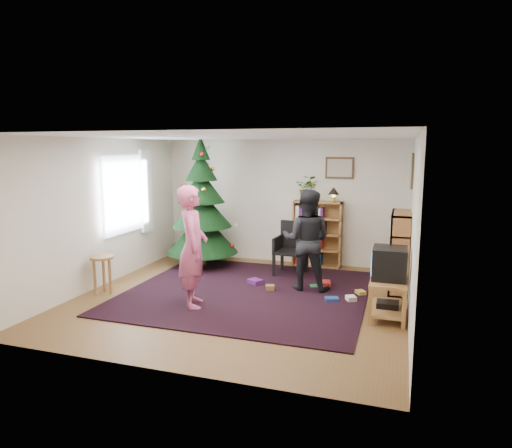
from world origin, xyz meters
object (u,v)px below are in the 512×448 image
(bookshelf_right, at_px, (400,250))
(armchair, at_px, (292,246))
(christmas_tree, at_px, (202,213))
(tv_stand, at_px, (388,294))
(bookshelf_back, at_px, (317,233))
(potted_plant, at_px, (308,188))
(table_lamp, at_px, (334,192))
(picture_back, at_px, (340,168))
(stool, at_px, (102,265))
(picture_right, at_px, (412,171))
(crt_tv, at_px, (390,263))
(person_by_chair, at_px, (307,240))
(person_standing, at_px, (193,247))

(bookshelf_right, relative_size, armchair, 1.32)
(christmas_tree, relative_size, tv_stand, 2.90)
(bookshelf_back, bearing_deg, armchair, -115.66)
(potted_plant, bearing_deg, table_lamp, -0.00)
(picture_back, height_order, table_lamp, picture_back)
(stool, bearing_deg, picture_right, 25.47)
(tv_stand, bearing_deg, armchair, 135.81)
(bookshelf_back, distance_m, potted_plant, 0.91)
(crt_tv, height_order, person_by_chair, person_by_chair)
(bookshelf_back, distance_m, stool, 4.09)
(picture_back, relative_size, person_standing, 0.31)
(christmas_tree, height_order, person_standing, christmas_tree)
(tv_stand, bearing_deg, stool, -175.41)
(potted_plant, distance_m, table_lamp, 0.50)
(picture_right, relative_size, stool, 0.96)
(armchair, xyz_separation_m, person_by_chair, (0.46, -0.87, 0.30))
(picture_back, bearing_deg, bookshelf_back, -160.64)
(christmas_tree, bearing_deg, person_by_chair, -21.59)
(bookshelf_back, xyz_separation_m, person_by_chair, (0.11, -1.59, 0.17))
(christmas_tree, distance_m, bookshelf_right, 3.80)
(stool, distance_m, table_lamp, 4.43)
(armchair, height_order, person_by_chair, person_by_chair)
(bookshelf_right, relative_size, table_lamp, 4.53)
(crt_tv, height_order, armchair, same)
(bookshelf_right, xyz_separation_m, table_lamp, (-1.27, 1.11, 0.83))
(potted_plant, bearing_deg, person_standing, -110.99)
(table_lamp, bearing_deg, person_by_chair, -96.75)
(bookshelf_back, height_order, bookshelf_right, same)
(crt_tv, bearing_deg, picture_back, 112.34)
(potted_plant, bearing_deg, crt_tv, -56.15)
(person_by_chair, bearing_deg, person_standing, 40.19)
(armchair, bearing_deg, person_by_chair, -58.76)
(person_standing, relative_size, potted_plant, 3.57)
(potted_plant, bearing_deg, stool, -134.47)
(bookshelf_back, distance_m, tv_stand, 2.88)
(armchair, bearing_deg, picture_back, 53.14)
(armchair, bearing_deg, bookshelf_right, -7.81)
(armchair, height_order, potted_plant, potted_plant)
(bookshelf_right, bearing_deg, armchair, 78.49)
(bookshelf_back, height_order, table_lamp, table_lamp)
(stool, bearing_deg, crt_tv, 4.60)
(tv_stand, xyz_separation_m, person_standing, (-2.77, -0.44, 0.58))
(bookshelf_back, bearing_deg, stool, -136.47)
(person_by_chair, xyz_separation_m, table_lamp, (0.19, 1.59, 0.66))
(bookshelf_back, relative_size, person_standing, 0.72)
(potted_plant, bearing_deg, picture_back, 13.01)
(christmas_tree, bearing_deg, person_standing, -68.63)
(christmas_tree, distance_m, potted_plant, 2.15)
(person_standing, xyz_separation_m, potted_plant, (1.11, 2.90, 0.65))
(picture_back, distance_m, tv_stand, 3.25)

